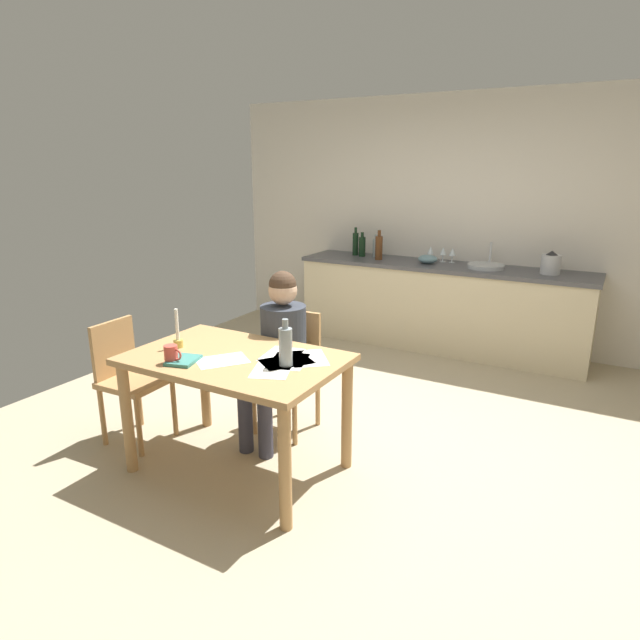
# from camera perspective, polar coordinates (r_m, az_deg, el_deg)

# --- Properties ---
(ground_plane) EXTENTS (5.20, 5.20, 0.04)m
(ground_plane) POSITION_cam_1_polar(r_m,az_deg,el_deg) (4.04, 2.34, -12.14)
(ground_plane) COLOR tan
(wall_back) EXTENTS (5.20, 0.12, 2.60)m
(wall_back) POSITION_cam_1_polar(r_m,az_deg,el_deg) (6.02, 14.02, 10.01)
(wall_back) COLOR silver
(wall_back) RESTS_ON ground
(kitchen_counter) EXTENTS (3.00, 0.64, 0.90)m
(kitchen_counter) POSITION_cam_1_polar(r_m,az_deg,el_deg) (5.83, 12.49, 1.43)
(kitchen_counter) COLOR beige
(kitchen_counter) RESTS_ON ground
(dining_table) EXTENTS (1.29, 0.84, 0.77)m
(dining_table) POSITION_cam_1_polar(r_m,az_deg,el_deg) (3.37, -8.88, -5.64)
(dining_table) COLOR tan
(dining_table) RESTS_ON ground
(chair_at_table) EXTENTS (0.41, 0.41, 0.87)m
(chair_at_table) POSITION_cam_1_polar(r_m,az_deg,el_deg) (3.95, -3.17, -4.77)
(chair_at_table) COLOR tan
(chair_at_table) RESTS_ON ground
(person_seated) EXTENTS (0.33, 0.60, 1.19)m
(person_seated) POSITION_cam_1_polar(r_m,az_deg,el_deg) (3.76, -4.38, -2.73)
(person_seated) COLOR #333842
(person_seated) RESTS_ON ground
(chair_side_empty) EXTENTS (0.41, 0.41, 0.86)m
(chair_side_empty) POSITION_cam_1_polar(r_m,az_deg,el_deg) (4.00, -19.54, -5.58)
(chair_side_empty) COLOR tan
(chair_side_empty) RESTS_ON ground
(coffee_mug) EXTENTS (0.12, 0.08, 0.11)m
(coffee_mug) POSITION_cam_1_polar(r_m,az_deg,el_deg) (3.28, -15.43, -3.51)
(coffee_mug) COLOR #D84C3F
(coffee_mug) RESTS_ON dining_table
(candlestick) EXTENTS (0.06, 0.06, 0.25)m
(candlestick) POSITION_cam_1_polar(r_m,az_deg,el_deg) (3.54, -14.80, -1.73)
(candlestick) COLOR gold
(candlestick) RESTS_ON dining_table
(book_magazine) EXTENTS (0.20, 0.23, 0.02)m
(book_magazine) POSITION_cam_1_polar(r_m,az_deg,el_deg) (3.29, -14.24, -4.15)
(book_magazine) COLOR #3A8177
(book_magazine) RESTS_ON dining_table
(paper_letter) EXTENTS (0.35, 0.36, 0.00)m
(paper_letter) POSITION_cam_1_polar(r_m,az_deg,el_deg) (3.25, -1.24, -4.06)
(paper_letter) COLOR white
(paper_letter) RESTS_ON dining_table
(paper_bill) EXTENTS (0.35, 0.36, 0.00)m
(paper_bill) POSITION_cam_1_polar(r_m,az_deg,el_deg) (3.27, -10.30, -4.23)
(paper_bill) COLOR white
(paper_bill) RESTS_ON dining_table
(paper_envelope) EXTENTS (0.29, 0.35, 0.00)m
(paper_envelope) POSITION_cam_1_polar(r_m,az_deg,el_deg) (3.21, -3.37, -4.35)
(paper_envelope) COLOR white
(paper_envelope) RESTS_ON dining_table
(paper_receipt) EXTENTS (0.34, 0.36, 0.00)m
(paper_receipt) POSITION_cam_1_polar(r_m,az_deg,el_deg) (3.21, -3.57, -4.41)
(paper_receipt) COLOR white
(paper_receipt) RESTS_ON dining_table
(paper_notice) EXTENTS (0.31, 0.35, 0.00)m
(paper_notice) POSITION_cam_1_polar(r_m,az_deg,el_deg) (3.09, -5.10, -5.21)
(paper_notice) COLOR white
(paper_notice) RESTS_ON dining_table
(paper_flyer) EXTENTS (0.26, 0.33, 0.00)m
(paper_flyer) POSITION_cam_1_polar(r_m,az_deg,el_deg) (3.32, -4.08, -3.71)
(paper_flyer) COLOR white
(paper_flyer) RESTS_ON dining_table
(wine_bottle_on_table) EXTENTS (0.08, 0.08, 0.28)m
(wine_bottle_on_table) POSITION_cam_1_polar(r_m,az_deg,el_deg) (3.11, -3.65, -2.77)
(wine_bottle_on_table) COLOR #8C999E
(wine_bottle_on_table) RESTS_ON dining_table
(sink_unit) EXTENTS (0.36, 0.36, 0.24)m
(sink_unit) POSITION_cam_1_polar(r_m,az_deg,el_deg) (5.63, 17.13, 5.49)
(sink_unit) COLOR #B2B7BC
(sink_unit) RESTS_ON kitchen_counter
(bottle_oil) EXTENTS (0.07, 0.07, 0.31)m
(bottle_oil) POSITION_cam_1_polar(r_m,az_deg,el_deg) (6.17, 3.77, 8.08)
(bottle_oil) COLOR black
(bottle_oil) RESTS_ON kitchen_counter
(bottle_vinegar) EXTENTS (0.08, 0.08, 0.27)m
(bottle_vinegar) POSITION_cam_1_polar(r_m,az_deg,el_deg) (6.09, 4.47, 7.79)
(bottle_vinegar) COLOR black
(bottle_vinegar) RESTS_ON kitchen_counter
(bottle_wine_red) EXTENTS (0.07, 0.07, 0.25)m
(bottle_wine_red) POSITION_cam_1_polar(r_m,az_deg,el_deg) (6.05, 5.91, 7.63)
(bottle_wine_red) COLOR #8C999E
(bottle_wine_red) RESTS_ON kitchen_counter
(bottle_sauce) EXTENTS (0.08, 0.08, 0.32)m
(bottle_sauce) POSITION_cam_1_polar(r_m,az_deg,el_deg) (5.89, 6.24, 7.66)
(bottle_sauce) COLOR #593319
(bottle_sauce) RESTS_ON kitchen_counter
(mixing_bowl) EXTENTS (0.20, 0.20, 0.09)m
(mixing_bowl) POSITION_cam_1_polar(r_m,az_deg,el_deg) (5.75, 11.32, 6.33)
(mixing_bowl) COLOR #668C99
(mixing_bowl) RESTS_ON kitchen_counter
(stovetop_kettle) EXTENTS (0.18, 0.18, 0.22)m
(stovetop_kettle) POSITION_cam_1_polar(r_m,az_deg,el_deg) (5.52, 23.21, 5.50)
(stovetop_kettle) COLOR #B7BABF
(stovetop_kettle) RESTS_ON kitchen_counter
(wine_glass_near_sink) EXTENTS (0.07, 0.07, 0.15)m
(wine_glass_near_sink) POSITION_cam_1_polar(r_m,az_deg,el_deg) (5.84, 13.82, 6.96)
(wine_glass_near_sink) COLOR silver
(wine_glass_near_sink) RESTS_ON kitchen_counter
(wine_glass_by_kettle) EXTENTS (0.07, 0.07, 0.15)m
(wine_glass_by_kettle) POSITION_cam_1_polar(r_m,az_deg,el_deg) (5.87, 12.88, 7.06)
(wine_glass_by_kettle) COLOR silver
(wine_glass_by_kettle) RESTS_ON kitchen_counter
(wine_glass_back_left) EXTENTS (0.07, 0.07, 0.15)m
(wine_glass_back_left) POSITION_cam_1_polar(r_m,az_deg,el_deg) (5.91, 11.60, 7.20)
(wine_glass_back_left) COLOR silver
(wine_glass_back_left) RESTS_ON kitchen_counter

